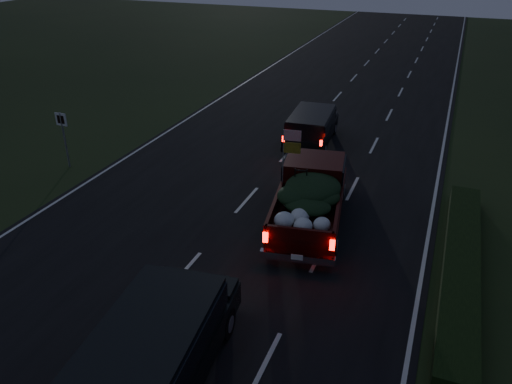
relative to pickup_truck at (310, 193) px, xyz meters
The scene contains 7 objects.
ground 5.25m from the pickup_truck, 121.50° to the right, with size 120.00×120.00×0.00m, color black.
road_asphalt 5.25m from the pickup_truck, 121.50° to the right, with size 14.00×120.00×0.02m, color black.
hedge_row 5.37m from the pickup_truck, 15.03° to the right, with size 1.00×10.00×0.60m, color black.
route_sign 11.21m from the pickup_truck, behind, with size 0.55×0.08×2.50m.
pickup_truck is the anchor object (origin of this frame).
lead_suv 7.49m from the pickup_truck, 105.69° to the left, with size 2.28×4.72×1.32m.
rear_suv 8.38m from the pickup_truck, 97.64° to the right, with size 2.88×5.54×1.53m.
Camera 1 is at (6.62, -10.66, 9.13)m, focal length 35.00 mm.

